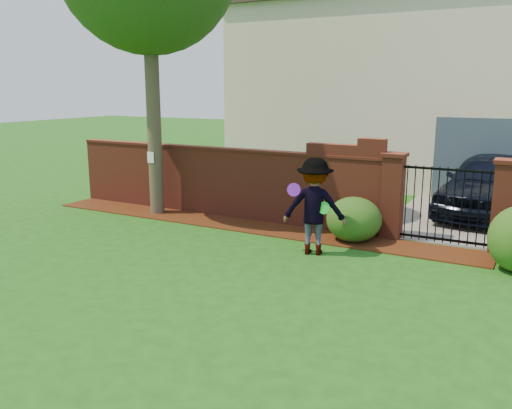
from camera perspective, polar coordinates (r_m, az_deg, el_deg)
The scene contains 14 objects.
ground at distance 9.59m, azimuth -6.45°, elevation -7.48°, with size 80.00×80.00×0.01m, color #1C5715.
mulch_bed at distance 12.76m, azimuth -1.34°, elevation -2.25°, with size 11.10×1.08×0.03m, color #3A190A.
brick_wall at distance 13.66m, azimuth -3.82°, elevation 2.62°, with size 8.70×0.31×2.16m.
pillar_left at distance 11.91m, azimuth 14.38°, elevation 0.95°, with size 0.50×0.50×1.88m.
pillar_right at distance 11.59m, azimuth 24.95°, elevation -0.15°, with size 0.50×0.50×1.88m.
iron_gate at distance 11.72m, azimuth 19.56°, elevation -0.08°, with size 1.78×0.03×1.60m.
driveway at distance 15.78m, azimuth 21.74°, elevation -0.33°, with size 3.20×8.00×0.01m, color gray.
house at distance 19.80m, azimuth 16.71°, elevation 11.67°, with size 12.40×6.40×6.30m.
car at distance 14.75m, azimuth 23.41°, elevation 1.87°, with size 1.90×4.73×1.61m, color black.
paper_notice at distance 13.87m, azimuth -11.20°, elevation 4.96°, with size 0.20×0.01×0.28m, color white.
shrub_left at distance 11.59m, azimuth 10.41°, elevation -1.58°, with size 1.18×1.18×0.96m, color #1D5118.
man at distance 10.50m, azimuth 6.20°, elevation -0.25°, with size 1.24×0.71×1.91m, color gray.
frisbee_purple at distance 10.27m, azimuth 4.06°, elevation 1.58°, with size 0.26×0.26×0.02m, color purple.
frisbee_green at distance 10.32m, azimuth 7.28°, elevation -0.37°, with size 0.24×0.24×0.02m, color green.
Camera 1 is at (5.24, -7.34, 3.24)m, focal length 37.46 mm.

